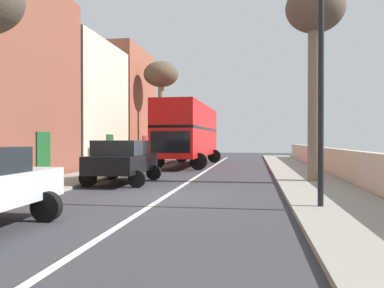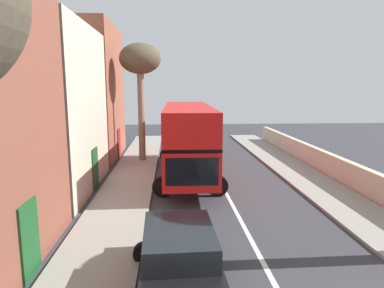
{
  "view_description": "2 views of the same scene",
  "coord_description": "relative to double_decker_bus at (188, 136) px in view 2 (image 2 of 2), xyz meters",
  "views": [
    {
      "loc": [
        2.7,
        -11.89,
        1.74
      ],
      "look_at": [
        -0.78,
        9.83,
        1.51
      ],
      "focal_mm": 36.56,
      "sensor_mm": 36.0,
      "label": 1
    },
    {
      "loc": [
        -2.67,
        -4.7,
        5.07
      ],
      "look_at": [
        -1.43,
        14.52,
        1.83
      ],
      "focal_mm": 31.46,
      "sensor_mm": 36.0,
      "label": 2
    }
  ],
  "objects": [
    {
      "name": "parked_car_black_left_2",
      "position": [
        -0.8,
        -11.16,
        -1.38
      ],
      "size": [
        2.6,
        4.43,
        1.72
      ],
      "color": "black",
      "rests_on": "ground"
    },
    {
      "name": "street_tree_left_0",
      "position": [
        -2.93,
        4.11,
        4.32
      ],
      "size": [
        2.76,
        2.76,
        7.86
      ],
      "color": "#7A6B56",
      "rests_on": "sidewalk_left"
    },
    {
      "name": "double_decker_bus",
      "position": [
        0.0,
        0.0,
        0.0
      ],
      "size": [
        3.7,
        11.09,
        4.06
      ],
      "color": "red",
      "rests_on": "ground"
    }
  ]
}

